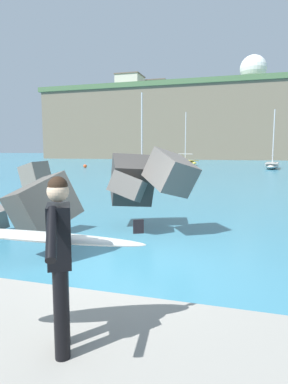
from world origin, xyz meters
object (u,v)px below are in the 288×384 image
object	(u,v)px
station_building_west	(154,89)
station_building_central	(130,85)
boat_mid_right	(139,169)
radar_dome	(253,71)
surfer_with_board	(57,249)
boat_near_centre	(272,165)
mooring_buoy_middle	(85,166)
boat_mid_centre	(183,162)

from	to	relation	value
station_building_west	station_building_central	world-z (taller)	station_building_central
boat_mid_right	radar_dome	size ratio (longest dim) A/B	0.81
surfer_with_board	boat_near_centre	bearing A→B (deg)	82.63
surfer_with_board	mooring_buoy_middle	xyz separation A→B (m)	(-17.35, 35.20, -1.06)
surfer_with_board	boat_mid_right	size ratio (longest dim) A/B	0.27
boat_mid_centre	station_building_west	bearing A→B (deg)	109.44
boat_near_centre	station_building_west	distance (m)	70.60
surfer_with_board	radar_dome	size ratio (longest dim) A/B	0.22
radar_dome	station_building_west	xyz separation A→B (m)	(-29.21, 5.98, -2.38)
surfer_with_board	boat_near_centre	xyz separation A→B (m)	(5.16, 39.94, -0.83)
surfer_with_board	boat_mid_right	xyz separation A→B (m)	(-7.50, 26.69, -0.81)
surfer_with_board	radar_dome	bearing A→B (deg)	87.83
surfer_with_board	station_building_west	size ratio (longest dim) A/B	0.25
boat_near_centre	station_building_west	world-z (taller)	station_building_west
surfer_with_board	boat_mid_centre	bearing A→B (deg)	98.28
boat_mid_centre	station_building_west	world-z (taller)	station_building_west
boat_near_centre	station_building_central	bearing A→B (deg)	124.26
mooring_buoy_middle	station_building_west	world-z (taller)	station_building_west
station_building_west	boat_near_centre	bearing A→B (deg)	-62.85
radar_dome	station_building_central	xyz separation A→B (m)	(-34.78, -0.70, -2.13)
boat_mid_centre	boat_mid_right	size ratio (longest dim) A/B	1.04
boat_mid_right	mooring_buoy_middle	size ratio (longest dim) A/B	16.99
boat_mid_centre	radar_dome	distance (m)	53.80
radar_dome	station_building_west	size ratio (longest dim) A/B	1.15
surfer_with_board	station_building_central	size ratio (longest dim) A/B	0.25
surfer_with_board	boat_mid_centre	size ratio (longest dim) A/B	0.26
boat_near_centre	station_building_west	xyz separation A→B (m)	(-30.82, 60.08, 20.59)
surfer_with_board	station_building_central	xyz separation A→B (m)	(-31.22, 93.35, 20.02)
surfer_with_board	boat_mid_right	distance (m)	27.74
boat_mid_right	boat_near_centre	bearing A→B (deg)	46.29
boat_near_centre	boat_mid_right	distance (m)	18.32
boat_near_centre	station_building_central	xyz separation A→B (m)	(-36.38, 53.41, 20.85)
boat_mid_centre	radar_dome	world-z (taller)	radar_dome
surfer_with_board	mooring_buoy_middle	bearing A→B (deg)	116.24
boat_mid_centre	boat_mid_right	world-z (taller)	boat_mid_centre
boat_mid_centre	mooring_buoy_middle	size ratio (longest dim) A/B	17.59
boat_mid_right	mooring_buoy_middle	bearing A→B (deg)	139.20
mooring_buoy_middle	radar_dome	world-z (taller)	radar_dome
station_building_central	boat_mid_centre	bearing A→B (deg)	-62.44
boat_near_centre	boat_mid_right	bearing A→B (deg)	-133.71
boat_near_centre	boat_mid_centre	size ratio (longest dim) A/B	0.91
boat_near_centre	boat_mid_centre	xyz separation A→B (m)	(-11.93, 6.55, 0.02)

